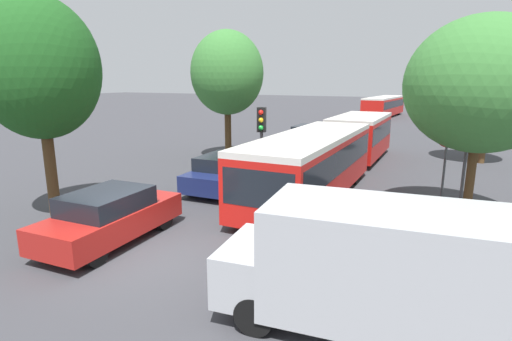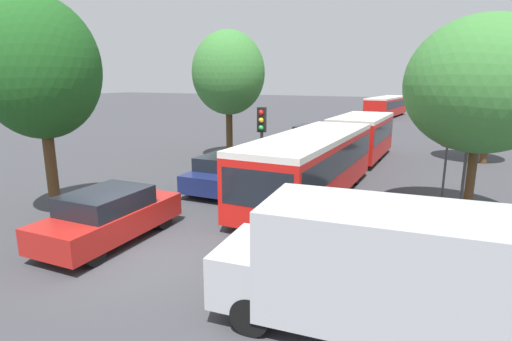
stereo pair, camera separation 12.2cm
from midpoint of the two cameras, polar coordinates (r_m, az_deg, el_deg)
ground_plane at (r=10.60m, az=-14.50°, el=-12.02°), size 200.00×200.00×0.00m
articulated_bus at (r=18.29m, az=11.65°, el=3.21°), size 2.77×16.43×2.43m
city_bus_rear at (r=50.68m, az=18.24°, el=8.83°), size 3.13×11.23×2.39m
queued_car_red at (r=11.71m, az=-19.93°, el=-6.09°), size 2.02×4.29×1.46m
queued_car_navy at (r=16.17m, az=-4.25°, el=-0.24°), size 2.00×4.25×1.44m
queued_car_black at (r=21.17m, az=4.44°, el=2.74°), size 1.86×3.95×1.34m
queued_car_tan at (r=25.95m, az=8.01°, el=4.75°), size 2.14×4.55×1.55m
queued_car_blue at (r=31.64m, az=12.48°, el=5.88°), size 1.93×4.11×1.40m
queued_car_green at (r=37.27m, az=14.51°, el=6.87°), size 2.08×4.42×1.50m
white_van at (r=7.38m, az=16.17°, el=-12.89°), size 5.20×2.54×2.31m
traffic_light at (r=14.77m, az=1.05°, el=5.52°), size 0.38×0.39×3.40m
no_entry_sign at (r=15.19m, az=25.76°, el=2.06°), size 0.70×0.08×2.82m
direction_sign_post at (r=14.35m, az=28.28°, el=4.05°), size 0.32×1.39×3.60m
tree_left_near at (r=14.36m, az=-28.37°, el=12.22°), size 3.65×3.65×6.91m
tree_left_mid at (r=22.39m, az=-3.79°, el=13.71°), size 3.97×3.97×7.01m
tree_right_near at (r=13.70m, az=29.36°, el=10.18°), size 4.39×4.39×6.24m
tree_right_mid at (r=24.18m, az=30.89°, el=11.08°), size 3.83×3.83×6.48m
tree_right_far at (r=35.66m, az=29.73°, el=11.47°), size 3.45×3.45×6.45m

